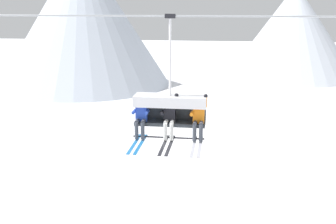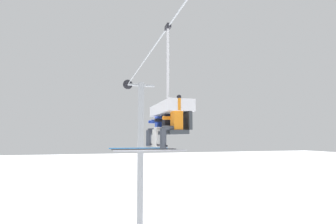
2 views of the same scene
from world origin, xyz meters
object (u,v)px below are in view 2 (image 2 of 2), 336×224
lift_tower_near (140,158)px  skier_orange (172,122)px  skier_black (163,124)px  chairlift_chair (170,113)px  skier_blue (156,126)px

lift_tower_near → skier_orange: lift_tower_near is taller
skier_orange → skier_black: bearing=180.0°
lift_tower_near → chairlift_chair: lift_tower_near is taller
lift_tower_near → chairlift_chair: 8.59m
skier_orange → chairlift_chair: bearing=165.4°
chairlift_chair → skier_black: size_ratio=2.00×
chairlift_chair → skier_orange: size_ratio=2.00×
skier_blue → skier_black: skier_black is taller
skier_black → skier_orange: 0.82m
skier_blue → lift_tower_near: bearing=173.0°
skier_blue → skier_black: bearing=0.5°
skier_black → chairlift_chair: bearing=90.9°
skier_black → skier_orange: bearing=0.0°
skier_blue → skier_black: 0.82m
chairlift_chair → skier_blue: (-0.82, -0.22, -0.32)m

